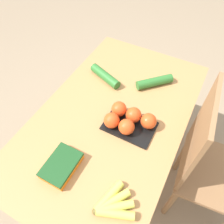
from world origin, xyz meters
TOP-DOWN VIEW (x-y plane):
  - ground_plane at (0.00, 0.00)m, footprint 12.00×12.00m
  - dining_table at (0.00, 0.00)m, footprint 1.26×0.75m
  - chair at (-0.09, 0.55)m, footprint 0.45×0.44m
  - banana_bunch at (0.41, 0.22)m, footprint 0.17×0.16m
  - tomato_pack at (0.01, 0.10)m, footprint 0.17×0.26m
  - carrot_bag at (0.37, -0.06)m, footprint 0.18×0.12m
  - cucumber_near at (-0.32, 0.12)m, footprint 0.19×0.19m
  - cucumber_far at (-0.23, -0.17)m, footprint 0.13×0.22m

SIDE VIEW (x-z plane):
  - ground_plane at x=0.00m, z-range 0.00..0.00m
  - chair at x=-0.09m, z-range 0.01..1.02m
  - dining_table at x=0.00m, z-range 0.26..1.00m
  - banana_bunch at x=0.41m, z-range 0.74..0.77m
  - carrot_bag at x=0.37m, z-range 0.74..0.79m
  - cucumber_near at x=-0.32m, z-range 0.74..0.79m
  - cucumber_far at x=-0.23m, z-range 0.74..0.79m
  - tomato_pack at x=0.01m, z-range 0.74..0.83m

